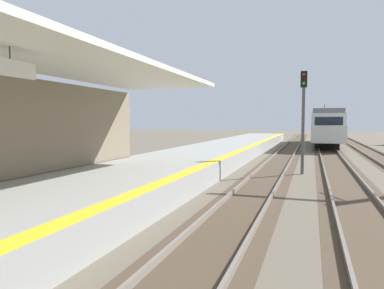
{
  "coord_description": "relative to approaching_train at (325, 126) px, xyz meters",
  "views": [
    {
      "loc": [
        3.89,
        2.26,
        2.68
      ],
      "look_at": [
        1.02,
        10.82,
        2.1
      ],
      "focal_mm": 33.4,
      "sensor_mm": 36.0,
      "label": 1
    }
  ],
  "objects": [
    {
      "name": "approaching_train",
      "position": [
        0.0,
        0.0,
        0.0
      ],
      "size": [
        2.93,
        19.6,
        4.76
      ],
      "color": "silver",
      "rests_on": "ground"
    },
    {
      "name": "track_pair_middle",
      "position": [
        -0.0,
        -24.41,
        -2.13
      ],
      "size": [
        2.34,
        120.0,
        0.16
      ],
      "color": "#4C3D2D",
      "rests_on": "ground"
    },
    {
      "name": "station_platform",
      "position": [
        -7.8,
        -28.41,
        -1.73
      ],
      "size": [
        5.0,
        80.0,
        0.91
      ],
      "color": "#999993",
      "rests_on": "ground"
    },
    {
      "name": "track_pair_nearest_platform",
      "position": [
        -3.4,
        -24.41,
        -2.13
      ],
      "size": [
        2.34,
        120.0,
        0.16
      ],
      "color": "#4C3D2D",
      "rests_on": "ground"
    },
    {
      "name": "rail_signal_post",
      "position": [
        -1.83,
        -23.24,
        1.02
      ],
      "size": [
        0.32,
        0.34,
        5.2
      ],
      "color": "#4C4C4C",
      "rests_on": "ground"
    }
  ]
}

